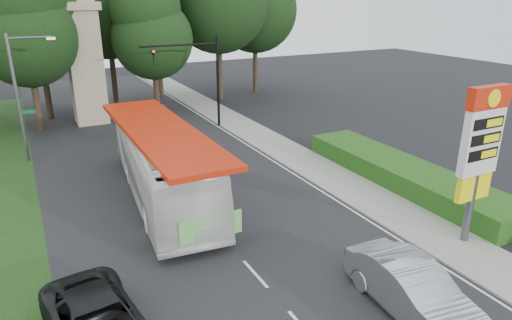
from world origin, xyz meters
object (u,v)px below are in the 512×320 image
streetlight_signs (20,93)px  transit_bus (162,164)px  sedan_silver (412,289)px  traffic_signal_mast (202,70)px  monument (85,61)px  gas_station_pylon (481,145)px

streetlight_signs → transit_bus: (5.99, -9.43, -2.55)m
streetlight_signs → sedan_silver: 25.02m
traffic_signal_mast → sedan_silver: bearing=-94.7°
traffic_signal_mast → monument: monument is taller
gas_station_pylon → monument: monument is taller
monument → sedan_silver: bearing=-79.4°
traffic_signal_mast → transit_bus: traffic_signal_mast is taller
traffic_signal_mast → transit_bus: (-6.68, -11.42, -2.78)m
gas_station_pylon → sedan_silver: 6.99m
streetlight_signs → monument: (4.99, 7.99, 0.67)m
gas_station_pylon → streetlight_signs: bearing=129.0°
traffic_signal_mast → monument: (-7.68, 6.00, 0.43)m
streetlight_signs → transit_bus: size_ratio=0.59×
streetlight_signs → monument: bearing=58.0°
traffic_signal_mast → sedan_silver: (-2.02, -24.36, -3.78)m
traffic_signal_mast → transit_bus: 13.52m
traffic_signal_mast → streetlight_signs: 12.83m
transit_bus → gas_station_pylon: bearing=-40.7°
streetlight_signs → transit_bus: bearing=-57.6°
transit_bus → sedan_silver: 13.78m
sedan_silver → traffic_signal_mast: bearing=88.6°
gas_station_pylon → transit_bus: 14.92m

